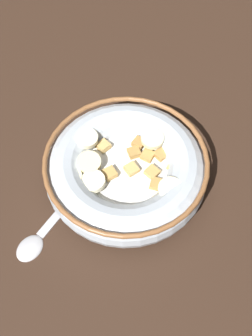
% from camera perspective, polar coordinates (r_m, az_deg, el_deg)
% --- Properties ---
extents(ground_plane, '(0.94, 0.94, 0.02)m').
position_cam_1_polar(ground_plane, '(0.56, 0.00, -2.17)').
color(ground_plane, '#332116').
extents(cereal_bowl, '(0.19, 0.19, 0.05)m').
position_cam_1_polar(cereal_bowl, '(0.53, -0.01, -0.23)').
color(cereal_bowl, '#B2BCC6').
rests_on(cereal_bowl, ground_plane).
extents(spoon, '(0.04, 0.13, 0.01)m').
position_cam_1_polar(spoon, '(0.52, -10.75, -8.17)').
color(spoon, '#B7B7BC').
rests_on(spoon, ground_plane).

